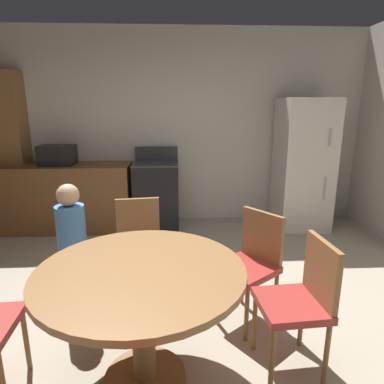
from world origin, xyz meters
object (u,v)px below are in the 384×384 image
object	(u,v)px
dining_table	(142,293)
chair_east	(302,297)
microwave	(57,155)
person_child	(73,247)
chair_north	(139,243)
oven_range	(157,195)
refrigerator	(303,165)
chair_northeast	(252,260)

from	to	relation	value
dining_table	chair_east	distance (m)	0.99
microwave	chair_east	size ratio (longest dim) A/B	0.51
dining_table	person_child	size ratio (longest dim) A/B	1.10
dining_table	person_child	bearing A→B (deg)	129.84
dining_table	person_child	world-z (taller)	person_child
microwave	person_child	size ratio (longest dim) A/B	0.40
chair_east	chair_north	xyz separation A→B (m)	(-1.11, 0.91, 0.00)
chair_east	person_child	xyz separation A→B (m)	(-1.59, 0.66, 0.08)
oven_range	person_child	world-z (taller)	oven_range
chair_east	person_child	distance (m)	1.73
refrigerator	oven_range	bearing A→B (deg)	178.47
dining_table	person_child	distance (m)	0.95
chair_northeast	chair_east	bearing A→B (deg)	73.53
chair_northeast	chair_north	bearing A→B (deg)	-60.04
chair_north	microwave	bearing A→B (deg)	-151.63
dining_table	chair_northeast	world-z (taller)	chair_northeast
microwave	person_child	bearing A→B (deg)	-69.50
chair_east	person_child	size ratio (longest dim) A/B	0.80
chair_north	refrigerator	bearing A→B (deg)	121.98
chair_northeast	microwave	bearing A→B (deg)	-81.79
chair_east	chair_north	bearing A→B (deg)	-43.57
oven_range	refrigerator	size ratio (longest dim) A/B	0.62
refrigerator	chair_north	bearing A→B (deg)	-140.98
microwave	chair_north	distance (m)	2.18
refrigerator	person_child	xyz separation A→B (m)	(-2.56, -1.93, -0.30)
refrigerator	chair_east	bearing A→B (deg)	-110.47
chair_northeast	chair_east	size ratio (longest dim) A/B	1.00
microwave	dining_table	world-z (taller)	microwave
chair_north	person_child	world-z (taller)	person_child
dining_table	chair_northeast	size ratio (longest dim) A/B	1.38
microwave	dining_table	xyz separation A→B (m)	(1.35, -2.71, -0.43)
oven_range	dining_table	bearing A→B (deg)	-88.76
microwave	chair_east	world-z (taller)	microwave
dining_table	chair_northeast	distance (m)	0.99
dining_table	chair_east	size ratio (longest dim) A/B	1.38
refrigerator	chair_northeast	size ratio (longest dim) A/B	2.02
microwave	refrigerator	bearing A→B (deg)	-0.87
refrigerator	person_child	size ratio (longest dim) A/B	1.61
chair_northeast	refrigerator	bearing A→B (deg)	-156.53
oven_range	chair_north	world-z (taller)	oven_range
refrigerator	microwave	bearing A→B (deg)	179.13
microwave	chair_northeast	distance (m)	3.05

